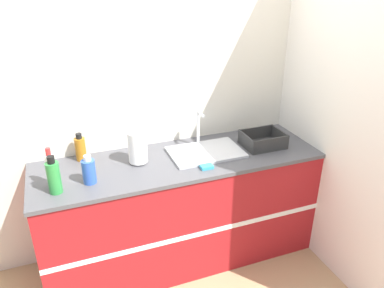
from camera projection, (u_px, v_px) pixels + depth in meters
ground_plane at (195, 280)px, 2.94m from camera, size 12.00×12.00×0.00m
wall_back at (164, 97)px, 2.96m from camera, size 4.55×0.06×2.60m
wall_right at (308, 95)px, 3.02m from camera, size 0.06×2.65×2.60m
counter_cabinet at (181, 209)px, 3.02m from camera, size 2.17×0.68×0.92m
sink at (205, 151)px, 2.90m from camera, size 0.56×0.37×0.30m
paper_towel_roll at (138, 147)px, 2.71m from camera, size 0.14×0.14×0.24m
dish_rack at (263, 141)px, 3.01m from camera, size 0.32×0.25×0.12m
bottle_blue at (89, 171)px, 2.47m from camera, size 0.09×0.09×0.20m
bottle_amber at (80, 148)px, 2.76m from camera, size 0.08×0.08×0.21m
bottle_white_spray at (51, 170)px, 2.42m from camera, size 0.06×0.06×0.27m
bottle_green at (54, 177)px, 2.35m from camera, size 0.08×0.08×0.26m
sponge at (207, 167)px, 2.68m from camera, size 0.09×0.06×0.02m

